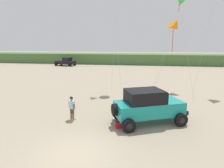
{
  "coord_description": "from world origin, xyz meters",
  "views": [
    {
      "loc": [
        3.13,
        -7.89,
        5.18
      ],
      "look_at": [
        0.99,
        5.22,
        2.37
      ],
      "focal_mm": 30.92,
      "sensor_mm": 36.0,
      "label": 1
    }
  ],
  "objects": [
    {
      "name": "distant_pickup",
      "position": [
        -14.83,
        34.98,
        0.94
      ],
      "size": [
        4.88,
        3.16,
        1.98
      ],
      "color": "black",
      "rests_on": "ground_plane"
    },
    {
      "name": "dune_ridge",
      "position": [
        3.95,
        42.76,
        1.26
      ],
      "size": [
        90.0,
        8.21,
        2.52
      ],
      "primitive_type": "cube",
      "color": "#4C703D",
      "rests_on": "ground_plane"
    },
    {
      "name": "kite_orange_streamer",
      "position": [
        7.0,
        15.8,
        9.73
      ],
      "size": [
        3.74,
        3.63,
        10.6
      ],
      "color": "green",
      "rests_on": "ground_plane"
    },
    {
      "name": "kite_green_box",
      "position": [
        6.06,
        12.31,
        6.76
      ],
      "size": [
        2.97,
        3.08,
        7.55
      ],
      "color": "orange",
      "rests_on": "ground_plane"
    },
    {
      "name": "jeep",
      "position": [
        3.52,
        4.35,
        1.2
      ],
      "size": [
        5.0,
        3.92,
        2.26
      ],
      "color": "teal",
      "rests_on": "ground_plane"
    },
    {
      "name": "ground_plane",
      "position": [
        0.0,
        0.0,
        0.0
      ],
      "size": [
        220.0,
        220.0,
        0.0
      ],
      "primitive_type": "plane",
      "color": "gray"
    },
    {
      "name": "person_watching",
      "position": [
        -1.6,
        4.05,
        0.94
      ],
      "size": [
        0.55,
        0.45,
        1.67
      ],
      "color": "#8C664C",
      "rests_on": "ground_plane"
    },
    {
      "name": "cooler_box",
      "position": [
        1.79,
        3.29,
        0.19
      ],
      "size": [
        0.66,
        0.55,
        0.38
      ],
      "primitive_type": "cube",
      "rotation": [
        0.0,
        0.0,
        0.4
      ],
      "color": "#B21E23",
      "rests_on": "ground_plane"
    }
  ]
}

